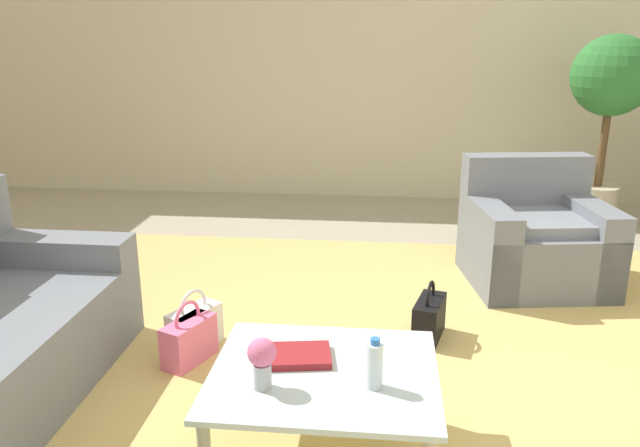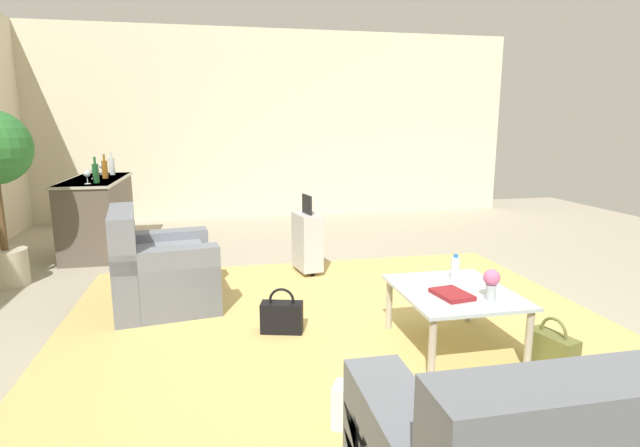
{
  "view_description": "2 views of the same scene",
  "coord_description": "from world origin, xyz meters",
  "px_view_note": "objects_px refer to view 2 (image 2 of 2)",
  "views": [
    {
      "loc": [
        -0.19,
        -2.7,
        1.72
      ],
      "look_at": [
        -0.52,
        0.43,
        0.76
      ],
      "focal_mm": 35.0,
      "sensor_mm": 36.0,
      "label": 1
    },
    {
      "loc": [
        -3.5,
        1.12,
        1.59
      ],
      "look_at": [
        -0.01,
        0.39,
        0.87
      ],
      "focal_mm": 28.0,
      "sensor_mm": 36.0,
      "label": 2
    }
  ],
  "objects_px": {
    "suitcase_silver": "(307,241)",
    "wine_bottle_clear": "(112,166)",
    "wine_glass_left_of_centre": "(94,170)",
    "handbag_pink": "(391,402)",
    "handbag_olive": "(552,350)",
    "handbag_black": "(282,316)",
    "flower_vase": "(491,281)",
    "wine_bottle_green": "(96,173)",
    "wine_bottle_amber": "(105,169)",
    "wine_glass_right_of_centre": "(102,166)",
    "coffee_table": "(454,297)",
    "bar_console": "(98,214)",
    "coffee_table_book": "(452,294)",
    "water_bottle": "(455,268)",
    "armchair": "(157,273)",
    "handbag_white": "(364,407)",
    "wine_glass_leftmost": "(87,174)"
  },
  "relations": [
    {
      "from": "suitcase_silver",
      "to": "wine_bottle_clear",
      "type": "bearing_deg",
      "value": 49.22
    },
    {
      "from": "wine_glass_left_of_centre",
      "to": "suitcase_silver",
      "type": "distance_m",
      "value": 2.91
    },
    {
      "from": "handbag_pink",
      "to": "handbag_olive",
      "type": "distance_m",
      "value": 1.3
    },
    {
      "from": "handbag_black",
      "to": "flower_vase",
      "type": "bearing_deg",
      "value": -118.63
    },
    {
      "from": "wine_bottle_green",
      "to": "wine_bottle_amber",
      "type": "relative_size",
      "value": 1.0
    },
    {
      "from": "wine_glass_right_of_centre",
      "to": "handbag_black",
      "type": "height_order",
      "value": "wine_glass_right_of_centre"
    },
    {
      "from": "wine_glass_left_of_centre",
      "to": "wine_bottle_amber",
      "type": "bearing_deg",
      "value": -82.27
    },
    {
      "from": "handbag_olive",
      "to": "coffee_table",
      "type": "bearing_deg",
      "value": 47.83
    },
    {
      "from": "bar_console",
      "to": "handbag_olive",
      "type": "bearing_deg",
      "value": -137.69
    },
    {
      "from": "coffee_table_book",
      "to": "wine_glass_left_of_centre",
      "type": "distance_m",
      "value": 4.75
    },
    {
      "from": "coffee_table",
      "to": "water_bottle",
      "type": "xyz_separation_m",
      "value": [
        0.2,
        -0.1,
        0.15
      ]
    },
    {
      "from": "wine_bottle_clear",
      "to": "wine_glass_right_of_centre",
      "type": "bearing_deg",
      "value": 57.86
    },
    {
      "from": "coffee_table_book",
      "to": "wine_bottle_clear",
      "type": "relative_size",
      "value": 0.92
    },
    {
      "from": "handbag_pink",
      "to": "wine_bottle_green",
      "type": "bearing_deg",
      "value": 30.12
    },
    {
      "from": "suitcase_silver",
      "to": "handbag_pink",
      "type": "bearing_deg",
      "value": 178.86
    },
    {
      "from": "water_bottle",
      "to": "wine_glass_left_of_centre",
      "type": "xyz_separation_m",
      "value": [
        3.3,
        3.21,
        0.5
      ]
    },
    {
      "from": "wine_bottle_amber",
      "to": "handbag_pink",
      "type": "relative_size",
      "value": 0.84
    },
    {
      "from": "coffee_table",
      "to": "wine_bottle_clear",
      "type": "height_order",
      "value": "wine_bottle_clear"
    },
    {
      "from": "wine_glass_left_of_centre",
      "to": "handbag_pink",
      "type": "relative_size",
      "value": 0.43
    },
    {
      "from": "suitcase_silver",
      "to": "handbag_olive",
      "type": "distance_m",
      "value": 2.72
    },
    {
      "from": "suitcase_silver",
      "to": "armchair",
      "type": "bearing_deg",
      "value": 115.83
    },
    {
      "from": "bar_console",
      "to": "wine_bottle_amber",
      "type": "bearing_deg",
      "value": -81.81
    },
    {
      "from": "wine_bottle_clear",
      "to": "handbag_black",
      "type": "bearing_deg",
      "value": -152.44
    },
    {
      "from": "water_bottle",
      "to": "armchair",
      "type": "bearing_deg",
      "value": 64.33
    },
    {
      "from": "handbag_olive",
      "to": "coffee_table_book",
      "type": "bearing_deg",
      "value": 60.46
    },
    {
      "from": "coffee_table",
      "to": "wine_bottle_amber",
      "type": "relative_size",
      "value": 3.01
    },
    {
      "from": "coffee_table_book",
      "to": "handbag_pink",
      "type": "height_order",
      "value": "coffee_table_book"
    },
    {
      "from": "handbag_olive",
      "to": "handbag_white",
      "type": "height_order",
      "value": "same"
    },
    {
      "from": "armchair",
      "to": "wine_glass_right_of_centre",
      "type": "height_order",
      "value": "wine_glass_right_of_centre"
    },
    {
      "from": "wine_bottle_amber",
      "to": "wine_bottle_clear",
      "type": "bearing_deg",
      "value": 0.0
    },
    {
      "from": "armchair",
      "to": "wine_glass_left_of_centre",
      "type": "distance_m",
      "value": 2.51
    },
    {
      "from": "suitcase_silver",
      "to": "handbag_olive",
      "type": "relative_size",
      "value": 2.37
    },
    {
      "from": "wine_glass_leftmost",
      "to": "suitcase_silver",
      "type": "xyz_separation_m",
      "value": [
        -0.94,
        -2.36,
        -0.66
      ]
    },
    {
      "from": "handbag_olive",
      "to": "wine_bottle_amber",
      "type": "bearing_deg",
      "value": 41.21
    },
    {
      "from": "wine_bottle_amber",
      "to": "handbag_olive",
      "type": "bearing_deg",
      "value": -138.79
    },
    {
      "from": "wine_bottle_clear",
      "to": "handbag_pink",
      "type": "bearing_deg",
      "value": -155.03
    },
    {
      "from": "wine_bottle_clear",
      "to": "handbag_olive",
      "type": "relative_size",
      "value": 0.84
    },
    {
      "from": "wine_glass_leftmost",
      "to": "wine_glass_left_of_centre",
      "type": "xyz_separation_m",
      "value": [
        0.56,
        0.05,
        0.0
      ]
    },
    {
      "from": "suitcase_silver",
      "to": "handbag_olive",
      "type": "bearing_deg",
      "value": -154.06
    },
    {
      "from": "wine_glass_leftmost",
      "to": "wine_bottle_amber",
      "type": "xyz_separation_m",
      "value": [
        0.57,
        -0.08,
        0.01
      ]
    },
    {
      "from": "wine_bottle_amber",
      "to": "bar_console",
      "type": "bearing_deg",
      "value": 98.19
    },
    {
      "from": "wine_glass_leftmost",
      "to": "handbag_black",
      "type": "height_order",
      "value": "wine_glass_leftmost"
    },
    {
      "from": "wine_bottle_green",
      "to": "wine_bottle_clear",
      "type": "relative_size",
      "value": 1.0
    },
    {
      "from": "wine_bottle_clear",
      "to": "handbag_white",
      "type": "relative_size",
      "value": 0.84
    },
    {
      "from": "coffee_table",
      "to": "suitcase_silver",
      "type": "height_order",
      "value": "suitcase_silver"
    },
    {
      "from": "armchair",
      "to": "handbag_black",
      "type": "relative_size",
      "value": 2.87
    },
    {
      "from": "coffee_table_book",
      "to": "wine_bottle_green",
      "type": "height_order",
      "value": "wine_bottle_green"
    },
    {
      "from": "wine_bottle_clear",
      "to": "handbag_olive",
      "type": "height_order",
      "value": "wine_bottle_clear"
    },
    {
      "from": "wine_bottle_amber",
      "to": "handbag_black",
      "type": "relative_size",
      "value": 0.84
    },
    {
      "from": "coffee_table",
      "to": "handbag_pink",
      "type": "distance_m",
      "value": 1.14
    }
  ]
}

